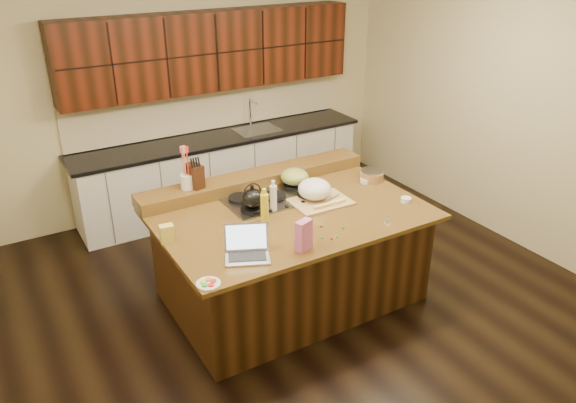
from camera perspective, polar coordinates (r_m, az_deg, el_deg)
room at (r=4.90m, az=0.30°, el=3.47°), size 5.52×5.02×2.72m
island at (r=5.30m, az=0.28°, el=-5.43°), size 2.40×1.60×0.92m
back_ledge at (r=5.61m, az=-3.39°, el=2.29°), size 2.40×0.30×0.12m
cooktop at (r=5.31m, az=-1.38°, el=0.38°), size 0.92×0.52×0.05m
back_counter at (r=7.02m, az=-7.03°, el=7.05°), size 3.70×0.66×2.40m
kettle at (r=5.03m, az=-3.64°, el=0.31°), size 0.22×0.22×0.18m
green_bowl at (r=5.51m, az=0.67°, el=2.55°), size 0.36×0.36×0.15m
laptop at (r=4.39m, az=-4.21°, el=-4.72°), size 0.43×0.39×0.24m
oil_bottle at (r=4.84m, az=-2.39°, el=-0.70°), size 0.09×0.09×0.27m
vinegar_bottle at (r=5.04m, az=-1.50°, el=0.30°), size 0.08×0.08×0.25m
wooden_tray at (r=5.24m, az=2.88°, el=0.98°), size 0.55×0.44×0.22m
ramekin_a at (r=5.36m, az=11.90°, el=0.16°), size 0.13×0.13×0.04m
ramekin_b at (r=5.72m, az=7.83°, el=2.13°), size 0.12×0.12×0.04m
ramekin_c at (r=5.95m, az=7.97°, el=3.10°), size 0.13×0.13×0.04m
strainer_bowl at (r=5.78m, az=8.49°, el=2.58°), size 0.29×0.29×0.09m
kitchen_timer at (r=4.96m, az=10.16°, el=-1.70°), size 0.10×0.10×0.07m
pink_bag at (r=4.42m, az=1.60°, el=-3.47°), size 0.16×0.12×0.26m
candy_plate at (r=4.11m, az=-8.09°, el=-8.26°), size 0.22×0.22×0.01m
package_box at (r=4.66m, az=-12.19°, el=-3.22°), size 0.12×0.09×0.15m
utensil_crock at (r=5.30m, az=-10.22°, el=2.00°), size 0.14×0.14×0.14m
knife_block at (r=5.31m, az=-9.50°, el=2.58°), size 0.15×0.20×0.22m
gumdrop_0 at (r=4.67m, az=1.72°, el=-3.44°), size 0.02×0.02×0.02m
gumdrop_1 at (r=4.82m, az=3.46°, el=-2.51°), size 0.02×0.02×0.02m
gumdrop_2 at (r=4.51m, az=1.38°, el=-4.61°), size 0.02×0.02×0.02m
gumdrop_3 at (r=4.67m, az=4.99°, el=-3.57°), size 0.02×0.02×0.02m
gumdrop_4 at (r=4.64m, az=4.46°, el=-3.78°), size 0.02×0.02×0.02m
gumdrop_5 at (r=4.65m, az=3.47°, el=-3.66°), size 0.02×0.02×0.02m
gumdrop_6 at (r=4.82m, az=3.37°, el=-2.51°), size 0.02×0.02×0.02m
gumdrop_7 at (r=4.81m, az=5.66°, el=-2.67°), size 0.02×0.02×0.02m
gumdrop_8 at (r=4.55m, az=2.11°, el=-4.34°), size 0.02×0.02×0.02m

